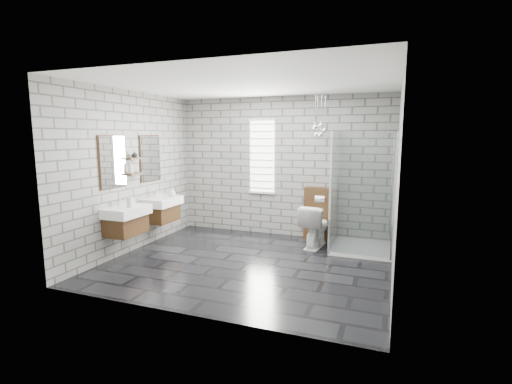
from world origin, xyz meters
The scene contains 20 objects.
floor centered at (0.00, 0.00, -0.01)m, with size 4.20×3.60×0.02m, color black.
ceiling centered at (0.00, 0.00, 2.71)m, with size 4.20×3.60×0.02m, color white.
wall_back centered at (0.00, 1.81, 1.35)m, with size 4.20×0.02×2.70m, color gray.
wall_front centered at (0.00, -1.81, 1.35)m, with size 4.20×0.02×2.70m, color gray.
wall_left centered at (-2.11, 0.00, 1.35)m, with size 0.02×3.60×2.70m, color gray.
wall_right centered at (2.11, 0.00, 1.35)m, with size 0.02×3.60×2.70m, color gray.
vanity_left centered at (-1.91, -0.48, 0.76)m, with size 0.47×0.70×1.57m.
vanity_right centered at (-1.91, 0.48, 0.76)m, with size 0.47×0.70×1.57m.
shelf_lower centered at (-2.03, -0.05, 1.32)m, with size 0.14×0.30×0.03m, color #462C15.
shelf_upper centered at (-2.03, -0.05, 1.58)m, with size 0.14×0.30×0.03m, color #462C15.
window centered at (-0.40, 1.78, 1.55)m, with size 0.56×0.05×1.48m.
cistern_panel centered at (0.80, 1.70, 0.50)m, with size 0.60×0.20×1.00m, color #462C15.
flush_plate centered at (0.80, 1.60, 0.80)m, with size 0.18×0.01×0.12m, color silver.
shower_enclosure centered at (1.50, 1.18, 0.50)m, with size 1.00×1.00×2.03m.
pendant_cluster centered at (0.81, 1.36, 2.06)m, with size 0.24×0.24×0.77m.
toilet centered at (0.80, 1.23, 0.38)m, with size 0.42×0.74×0.75m, color white.
soap_bottle_a centered at (-1.80, -0.45, 0.95)m, with size 0.09×0.10×0.21m, color #B2B2B2.
soap_bottle_b centered at (-1.75, 0.64, 0.93)m, with size 0.12×0.12×0.16m, color #B2B2B2.
soap_bottle_c centered at (-2.02, -0.14, 1.44)m, with size 0.08×0.08×0.21m, color #B2B2B2.
vase centered at (-2.02, -0.03, 1.65)m, with size 0.10×0.10×0.10m, color #B2B2B2.
Camera 1 is at (2.05, -5.14, 1.95)m, focal length 26.00 mm.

